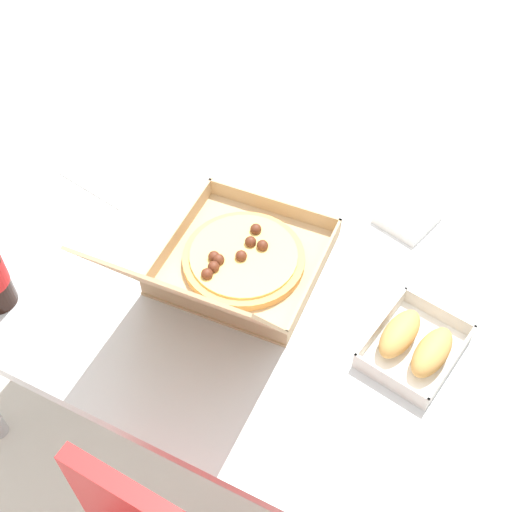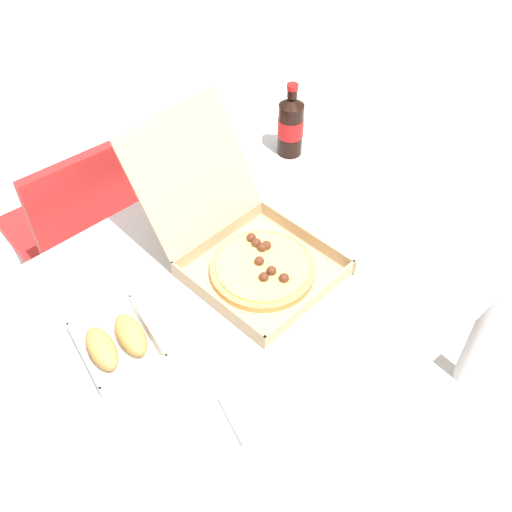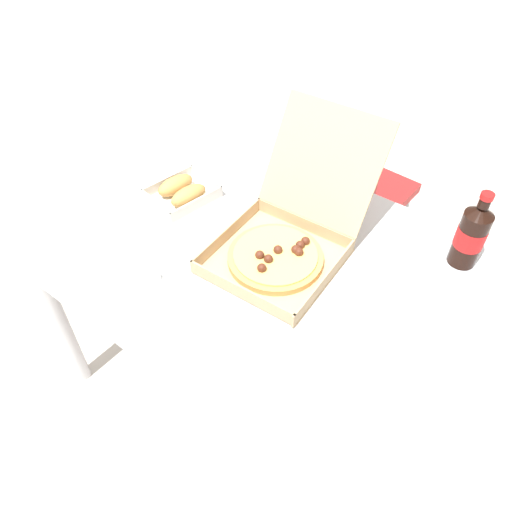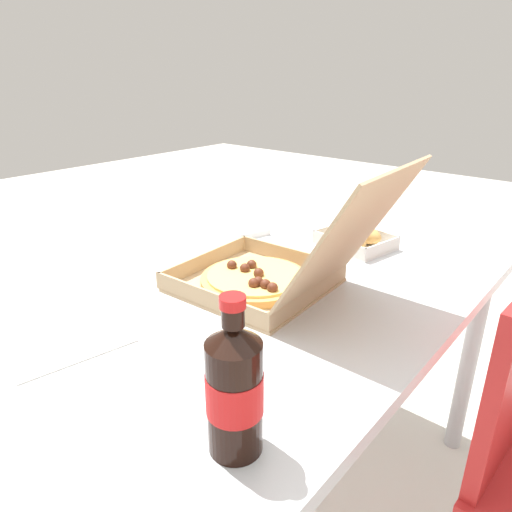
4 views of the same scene
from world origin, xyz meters
name	(u,v)px [view 2 (image 2 of 4)]	position (x,y,z in m)	size (l,w,h in m)	color
ground_plane	(261,417)	(0.00, 0.00, 0.00)	(10.00, 10.00, 0.00)	beige
dining_table	(262,293)	(0.00, 0.00, 0.63)	(1.36, 0.84, 0.70)	silver
chair	(86,229)	(-0.14, 0.66, 0.48)	(0.42, 0.42, 0.83)	red
pizza_box_open	(250,251)	(0.00, 0.04, 0.75)	(0.33, 0.49, 0.31)	tan
bread_side_box	(117,343)	(-0.38, 0.05, 0.73)	(0.18, 0.21, 0.06)	white
cola_bottle	(291,125)	(0.39, 0.30, 0.80)	(0.07, 0.07, 0.22)	black
paper_menu	(402,217)	(0.41, -0.11, 0.71)	(0.21, 0.15, 0.00)	white
napkin_pile	(256,412)	(-0.26, -0.26, 0.71)	(0.11, 0.11, 0.02)	white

